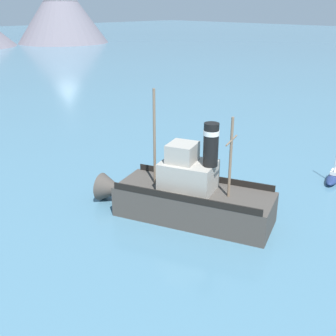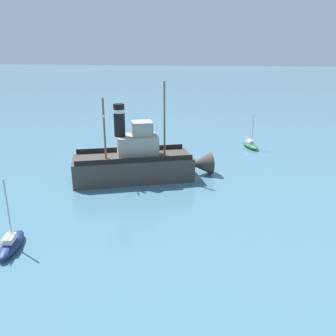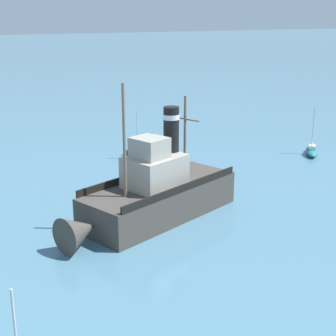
{
  "view_description": "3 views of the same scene",
  "coord_description": "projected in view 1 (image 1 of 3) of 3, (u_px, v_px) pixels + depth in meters",
  "views": [
    {
      "loc": [
        -21.06,
        -19.95,
        15.64
      ],
      "look_at": [
        1.76,
        3.14,
        2.93
      ],
      "focal_mm": 45.0,
      "sensor_mm": 36.0,
      "label": 1
    },
    {
      "loc": [
        34.45,
        9.04,
        12.64
      ],
      "look_at": [
        1.38,
        3.16,
        1.57
      ],
      "focal_mm": 38.0,
      "sensor_mm": 36.0,
      "label": 2
    },
    {
      "loc": [
        -30.25,
        14.15,
        14.2
      ],
      "look_at": [
        2.55,
        -2.06,
        2.97
      ],
      "focal_mm": 55.0,
      "sensor_mm": 36.0,
      "label": 3
    }
  ],
  "objects": [
    {
      "name": "old_tugboat",
      "position": [
        186.0,
        196.0,
        32.46
      ],
      "size": [
        8.47,
        14.64,
        9.9
      ],
      "color": "#423D38",
      "rests_on": "ground"
    },
    {
      "name": "sailboat_navy",
      "position": [
        334.0,
        177.0,
        39.54
      ],
      "size": [
        3.95,
        1.97,
        4.9
      ],
      "color": "navy",
      "rests_on": "ground"
    },
    {
      "name": "ground_plane",
      "position": [
        180.0,
        219.0,
        32.7
      ],
      "size": [
        600.0,
        600.0,
        0.0
      ],
      "primitive_type": "plane",
      "color": "#477289"
    }
  ]
}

